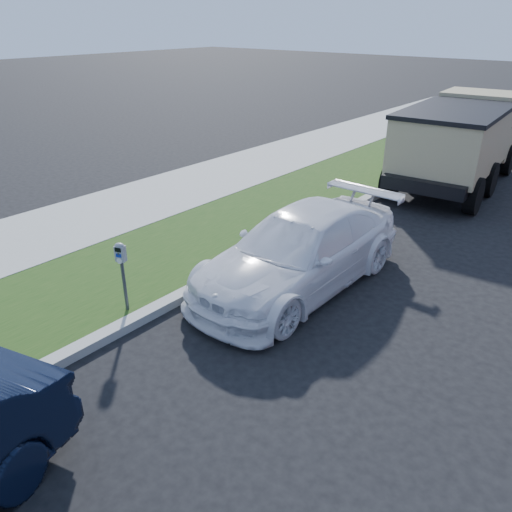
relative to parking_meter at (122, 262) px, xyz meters
The scene contains 5 objects.
ground 3.12m from the parking_meter, 11.03° to the left, with size 120.00×120.00×0.00m, color black.
streetside 3.82m from the parking_meter, 136.08° to the left, with size 6.12×50.00×0.15m.
parking_meter is the anchor object (origin of this frame).
white_wagon 3.16m from the parking_meter, 59.86° to the left, with size 1.97×4.83×1.40m, color white.
dump_truck 11.11m from the parking_meter, 82.36° to the left, with size 2.94×6.39×2.43m.
Camera 1 is at (3.33, -4.68, 4.56)m, focal length 35.00 mm.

